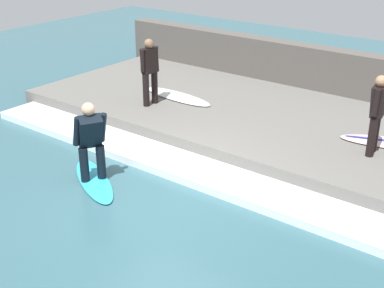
% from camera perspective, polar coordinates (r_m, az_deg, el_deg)
% --- Properties ---
extents(ground_plane, '(28.00, 28.00, 0.00)m').
position_cam_1_polar(ground_plane, '(9.37, -2.95, -5.48)').
color(ground_plane, '#335B66').
extents(concrete_ledge, '(4.40, 11.56, 0.38)m').
position_cam_1_polar(concrete_ledge, '(12.00, 8.28, 2.15)').
color(concrete_ledge, '#66635E').
rests_on(concrete_ledge, ground_plane).
extents(back_wall, '(0.50, 12.14, 1.44)m').
position_cam_1_polar(back_wall, '(13.92, 13.46, 7.11)').
color(back_wall, '#544F49').
rests_on(back_wall, ground_plane).
extents(wave_foam_crest, '(0.95, 10.98, 0.16)m').
position_cam_1_polar(wave_foam_crest, '(9.99, 0.58, -2.95)').
color(wave_foam_crest, white).
rests_on(wave_foam_crest, ground_plane).
extents(surfboard_riding, '(1.36, 1.89, 0.06)m').
position_cam_1_polar(surfboard_riding, '(9.94, -10.40, -3.82)').
color(surfboard_riding, '#2DADD1').
rests_on(surfboard_riding, ground_plane).
extents(surfer_riding, '(0.57, 0.60, 1.47)m').
position_cam_1_polar(surfer_riding, '(9.58, -10.77, 0.64)').
color(surfer_riding, black).
rests_on(surfer_riding, surfboard_riding).
extents(surfer_waiting_near, '(0.51, 0.29, 1.51)m').
position_cam_1_polar(surfer_waiting_near, '(10.23, 19.13, 3.38)').
color(surfer_waiting_near, black).
rests_on(surfer_waiting_near, concrete_ledge).
extents(surfer_waiting_far, '(0.52, 0.26, 1.54)m').
position_cam_1_polar(surfer_waiting_far, '(12.29, -4.54, 8.05)').
color(surfer_waiting_far, black).
rests_on(surfer_waiting_far, concrete_ledge).
extents(surfboard_waiting_far, '(0.74, 2.07, 0.06)m').
position_cam_1_polar(surfboard_waiting_far, '(12.96, -1.54, 5.10)').
color(surfboard_waiting_far, white).
rests_on(surfboard_waiting_far, concrete_ledge).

